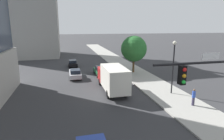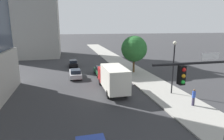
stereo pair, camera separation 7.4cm
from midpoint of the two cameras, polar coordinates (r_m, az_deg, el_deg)
sidewalk at (r=29.39m, az=10.51°, el=-3.24°), size 5.01×120.00×0.15m
construction_building at (r=57.68m, az=-23.39°, el=17.95°), size 15.23×15.47×33.62m
traffic_light_pole at (r=12.45m, az=27.43°, el=-4.87°), size 5.38×0.48×6.56m
street_lamp at (r=23.70m, az=17.97°, el=2.82°), size 0.44×0.44×6.33m
street_tree at (r=33.69m, az=6.66°, el=6.29°), size 4.49×4.49×6.41m
car_silver at (r=31.26m, az=-10.76°, el=-1.03°), size 1.81×4.60×1.48m
car_black at (r=40.26m, az=-11.45°, el=1.99°), size 1.73×4.02×1.38m
car_green at (r=32.68m, az=-3.33°, el=-0.17°), size 1.77×4.70×1.49m
box_truck at (r=24.08m, az=0.36°, el=-2.26°), size 2.49×7.73×3.34m
pedestrian_blue_shirt at (r=21.51m, az=23.21°, el=-7.43°), size 0.34×0.34×1.76m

